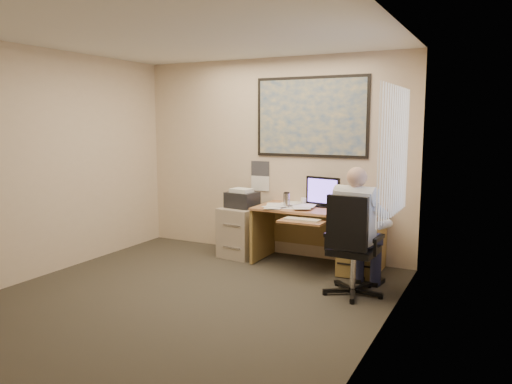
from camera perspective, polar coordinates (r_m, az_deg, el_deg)
The scene contains 8 objects.
room_shell at distance 5.00m, azimuth -9.09°, elevation 2.32°, with size 4.00×4.50×2.70m.
desk at distance 6.34m, azimuth 9.92°, elevation -4.79°, with size 1.60×0.97×1.13m.
world_map at distance 6.69m, azimuth 6.30°, elevation 8.51°, with size 1.56×0.03×1.06m, color #1E4C93.
wall_calendar at distance 7.03m, azimuth 0.48°, elevation 1.84°, with size 0.28×0.01×0.42m, color white.
window_blinds at distance 4.93m, azimuth 15.70°, elevation 4.38°, with size 0.06×1.40×1.30m, color beige, non-canonical shape.
filing_cabinet at distance 6.88m, azimuth -1.58°, elevation -4.02°, with size 0.55×0.63×0.94m.
office_chair at distance 5.44m, azimuth 10.94°, elevation -8.33°, with size 0.69×0.69×1.10m.
person at distance 5.42m, azimuth 11.25°, elevation -4.40°, with size 0.57×0.81×1.37m, color silver, non-canonical shape.
Camera 1 is at (2.92, -4.03, 1.84)m, focal length 35.00 mm.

